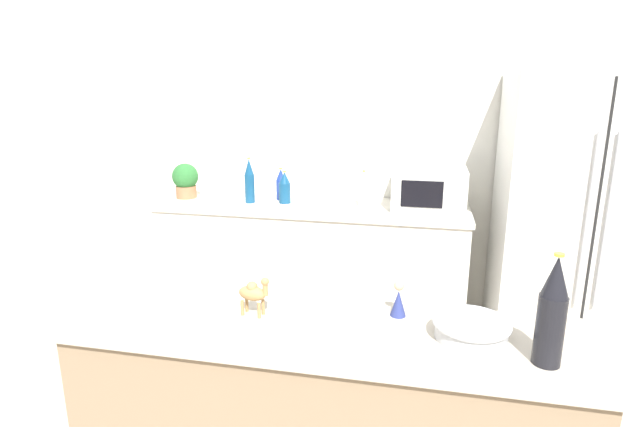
# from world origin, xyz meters

# --- Properties ---
(wall_back) EXTENTS (8.00, 0.06, 2.55)m
(wall_back) POSITION_xyz_m (0.00, 2.73, 1.27)
(wall_back) COLOR silver
(wall_back) RESTS_ON ground_plane
(back_counter) EXTENTS (2.19, 0.63, 0.91)m
(back_counter) POSITION_xyz_m (-0.38, 2.40, 0.46)
(back_counter) COLOR silver
(back_counter) RESTS_ON ground_plane
(refrigerator) EXTENTS (0.93, 0.73, 1.81)m
(refrigerator) POSITION_xyz_m (1.34, 2.33, 0.90)
(refrigerator) COLOR white
(refrigerator) RESTS_ON ground_plane
(potted_plant) EXTENTS (0.19, 0.19, 0.26)m
(potted_plant) POSITION_xyz_m (-1.33, 2.39, 1.04)
(potted_plant) COLOR #9E6B47
(potted_plant) RESTS_ON back_counter
(paper_towel_roll) EXTENTS (0.10, 0.10, 0.24)m
(paper_towel_roll) POSITION_xyz_m (-1.12, 2.36, 1.03)
(paper_towel_roll) COLOR white
(paper_towel_roll) RESTS_ON back_counter
(microwave) EXTENTS (0.48, 0.37, 0.28)m
(microwave) POSITION_xyz_m (0.43, 2.42, 1.05)
(microwave) COLOR white
(microwave) RESTS_ON back_counter
(back_bottle_0) EXTENTS (0.07, 0.07, 0.23)m
(back_bottle_0) POSITION_xyz_m (-0.63, 2.49, 1.02)
(back_bottle_0) COLOR navy
(back_bottle_0) RESTS_ON back_counter
(back_bottle_1) EXTENTS (0.07, 0.07, 0.32)m
(back_bottle_1) POSITION_xyz_m (-0.82, 2.35, 1.06)
(back_bottle_1) COLOR navy
(back_bottle_1) RESTS_ON back_counter
(back_bottle_2) EXTENTS (0.08, 0.08, 0.23)m
(back_bottle_2) POSITION_xyz_m (-0.57, 2.38, 1.02)
(back_bottle_2) COLOR navy
(back_bottle_2) RESTS_ON back_counter
(back_bottle_3) EXTENTS (0.06, 0.06, 0.26)m
(back_bottle_3) POSITION_xyz_m (-0.01, 2.37, 1.03)
(back_bottle_3) COLOR #B2B7BC
(back_bottle_3) RESTS_ON back_counter
(wine_bottle) EXTENTS (0.08, 0.08, 0.33)m
(wine_bottle) POSITION_xyz_m (0.77, 0.44, 1.12)
(wine_bottle) COLOR black
(wine_bottle) RESTS_ON bar_counter
(fruit_bowl) EXTENTS (0.24, 0.24, 0.06)m
(fruit_bowl) POSITION_xyz_m (0.57, 0.55, 0.99)
(fruit_bowl) COLOR #B7BABF
(fruit_bowl) RESTS_ON bar_counter
(camel_figurine) EXTENTS (0.12, 0.07, 0.14)m
(camel_figurine) POSITION_xyz_m (-0.16, 0.56, 1.04)
(camel_figurine) COLOR #A87F4C
(camel_figurine) RESTS_ON bar_counter
(wise_man_figurine_blue) EXTENTS (0.06, 0.06, 0.13)m
(wise_man_figurine_blue) POSITION_xyz_m (0.33, 0.66, 1.01)
(wise_man_figurine_blue) COLOR navy
(wise_man_figurine_blue) RESTS_ON bar_counter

